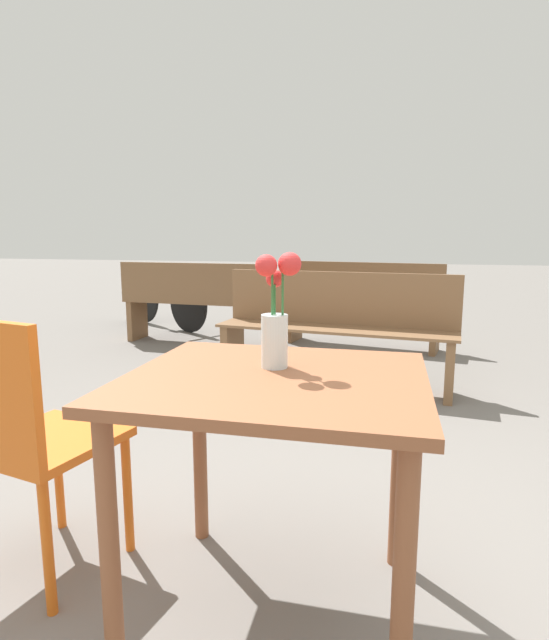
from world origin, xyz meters
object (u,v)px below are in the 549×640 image
flower_vase (276,319)px  bicycle (164,299)px  bench_middle (199,300)px  bench_far (363,301)px  cafe_chair (26,432)px  bench_near (336,324)px  table_front (275,415)px

flower_vase → bicycle: flower_vase is taller
bench_middle → bench_far: size_ratio=1.05×
bench_middle → bicycle: bearing=134.2°
bench_far → bicycle: bench_far is taller
cafe_chair → bench_far: bearing=79.0°
bench_near → bench_far: size_ratio=1.11×
bench_near → bicycle: (-2.36, 1.91, -0.11)m
flower_vase → bench_far: (-0.02, 3.75, -0.42)m
cafe_chair → flower_vase: bearing=10.3°
flower_vase → bench_near: 2.33m
cafe_chair → bench_middle: bearing=104.2°
table_front → flower_vase: size_ratio=2.50×
bench_middle → bench_far: same height
bench_near → bicycle: 3.04m
cafe_chair → bench_near: bearing=74.8°
bicycle → cafe_chair: bearing=-68.6°
cafe_chair → bench_far: cafe_chair is taller
bench_near → bench_far: 1.46m
bench_middle → flower_vase: bearing=-63.8°
table_front → cafe_chair: bearing=-175.7°
cafe_chair → bicycle: bearing=111.4°
cafe_chair → bench_middle: size_ratio=0.52×
cafe_chair → bench_near: 2.53m
bench_near → table_front: bearing=-86.9°
cafe_chair → bicycle: (-1.70, 4.34, -0.15)m
bench_near → bicycle: bearing=141.1°
table_front → bench_far: bench_far is taller
bench_middle → cafe_chair: bearing=-75.8°
table_front → flower_vase: (-0.02, 0.08, 0.26)m
flower_vase → cafe_chair: flower_vase is taller
cafe_chair → bench_near: size_ratio=0.49×
flower_vase → bicycle: (-2.48, 4.20, -0.52)m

